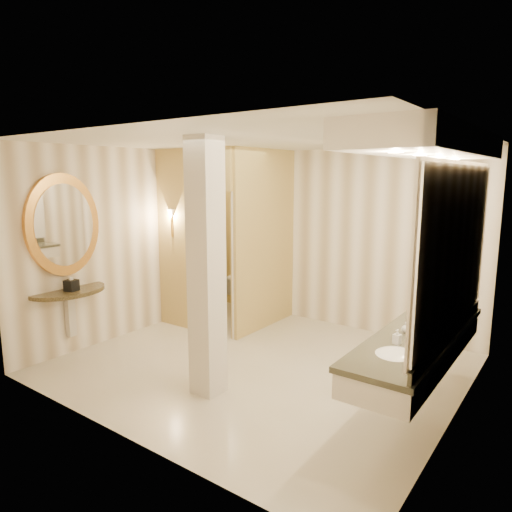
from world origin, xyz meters
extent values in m
plane|color=beige|center=(0.00, 0.00, 0.00)|extent=(4.50, 4.50, 0.00)
plane|color=silver|center=(0.00, 0.00, 2.70)|extent=(4.50, 4.50, 0.00)
cube|color=white|center=(0.00, 2.00, 1.35)|extent=(4.50, 0.02, 2.70)
cube|color=white|center=(0.00, -2.00, 1.35)|extent=(4.50, 0.02, 2.70)
cube|color=white|center=(-2.25, 0.00, 1.35)|extent=(0.02, 4.00, 2.70)
cube|color=white|center=(2.25, 0.00, 1.35)|extent=(0.02, 4.00, 2.70)
cube|color=#DBC773|center=(-0.80, 1.25, 1.35)|extent=(0.10, 1.50, 2.70)
cube|color=#DBC773|center=(-1.93, 0.50, 1.35)|extent=(0.65, 0.10, 2.70)
cube|color=#DBC773|center=(-1.20, 0.50, 2.40)|extent=(0.80, 0.10, 0.60)
cube|color=beige|center=(-0.97, 0.86, 1.05)|extent=(0.39, 0.74, 2.10)
cylinder|color=gold|center=(-1.93, 0.43, 1.55)|extent=(0.03, 0.03, 0.30)
cone|color=beige|center=(-1.93, 0.43, 1.75)|extent=(0.14, 0.14, 0.14)
cube|color=beige|center=(1.95, -0.18, 0.73)|extent=(0.60, 2.32, 0.24)
cube|color=black|center=(1.95, -0.18, 0.85)|extent=(0.64, 2.36, 0.05)
cube|color=black|center=(2.23, -0.18, 0.92)|extent=(0.03, 2.32, 0.10)
ellipsoid|color=white|center=(1.95, -0.81, 0.83)|extent=(0.40, 0.44, 0.15)
cylinder|color=gold|center=(2.15, -0.81, 0.96)|extent=(0.03, 0.03, 0.22)
ellipsoid|color=white|center=(1.95, 0.45, 0.83)|extent=(0.40, 0.44, 0.15)
cylinder|color=gold|center=(2.15, 0.45, 0.96)|extent=(0.03, 0.03, 0.22)
cube|color=white|center=(2.23, -0.18, 1.70)|extent=(0.03, 2.32, 1.40)
cube|color=beige|center=(1.95, -0.18, 2.59)|extent=(0.75, 2.52, 0.22)
cylinder|color=black|center=(-2.23, -1.15, 0.85)|extent=(0.99, 0.99, 0.05)
cube|color=beige|center=(-2.19, -1.15, 0.55)|extent=(0.10, 0.10, 0.60)
cylinder|color=gold|center=(-2.21, -1.15, 1.70)|extent=(0.07, 0.99, 0.99)
cylinder|color=white|center=(-2.17, -1.15, 1.70)|extent=(0.02, 0.79, 0.79)
cube|color=beige|center=(-0.03, -0.90, 1.35)|extent=(0.29, 0.29, 2.70)
cube|color=black|center=(-2.07, -1.18, 0.95)|extent=(0.17, 0.17, 0.14)
imported|color=white|center=(-1.42, 1.62, 0.34)|extent=(0.43, 0.70, 0.69)
imported|color=beige|center=(1.89, -0.59, 0.94)|extent=(0.07, 0.07, 0.13)
imported|color=silver|center=(1.86, -0.26, 0.93)|extent=(0.09, 0.09, 0.10)
imported|color=#C6B28C|center=(1.98, -0.17, 0.99)|extent=(0.10, 0.10, 0.23)
camera|label=1|loc=(3.10, -4.34, 2.31)|focal=32.00mm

